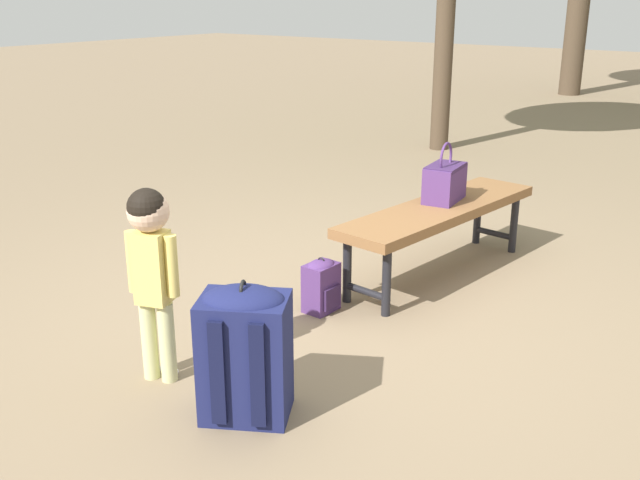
{
  "coord_description": "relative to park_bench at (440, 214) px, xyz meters",
  "views": [
    {
      "loc": [
        2.99,
        2.1,
        1.69
      ],
      "look_at": [
        0.06,
        -0.04,
        0.45
      ],
      "focal_mm": 41.07,
      "sensor_mm": 36.0,
      "label": 1
    }
  ],
  "objects": [
    {
      "name": "backpack_large",
      "position": [
        1.9,
        0.1,
        -0.09
      ],
      "size": [
        0.41,
        0.44,
        0.6
      ],
      "color": "#191E4C",
      "rests_on": "ground"
    },
    {
      "name": "handbag",
      "position": [
        -0.11,
        -0.03,
        0.18
      ],
      "size": [
        0.34,
        0.22,
        0.37
      ],
      "color": "#4C2D66",
      "rests_on": "park_bench"
    },
    {
      "name": "backpack_small",
      "position": [
        0.87,
        -0.26,
        -0.24
      ],
      "size": [
        0.19,
        0.17,
        0.31
      ],
      "color": "#4C2D66",
      "rests_on": "ground"
    },
    {
      "name": "park_bench",
      "position": [
        0.0,
        0.0,
        0.0
      ],
      "size": [
        1.63,
        0.58,
        0.45
      ],
      "color": "brown",
      "rests_on": "ground"
    },
    {
      "name": "child_standing",
      "position": [
        1.91,
        -0.41,
        0.21
      ],
      "size": [
        0.18,
        0.23,
        0.9
      ],
      "color": "#CCCC8C",
      "rests_on": "ground"
    },
    {
      "name": "ground_plane",
      "position": [
        0.89,
        -0.17,
        -0.39
      ],
      "size": [
        40.0,
        40.0,
        0.0
      ],
      "primitive_type": "plane",
      "color": "#7F6B51",
      "rests_on": "ground"
    }
  ]
}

